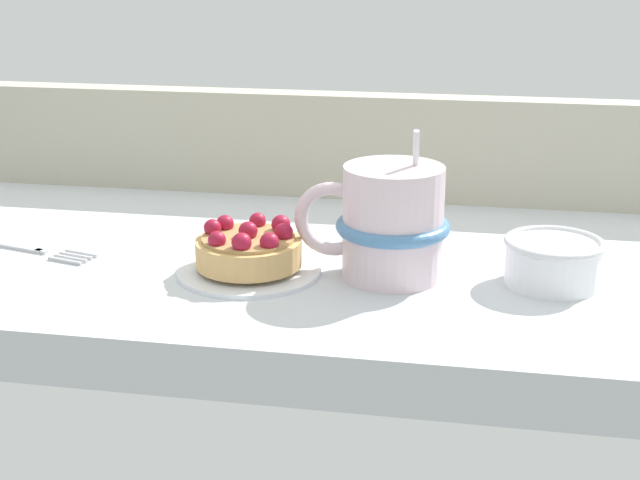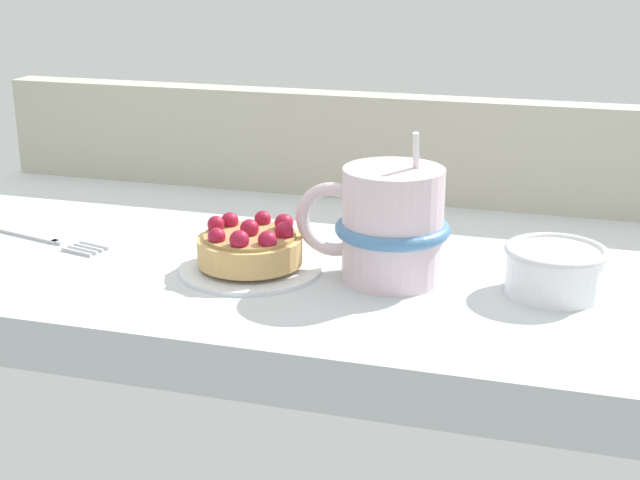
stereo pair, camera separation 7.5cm
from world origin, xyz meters
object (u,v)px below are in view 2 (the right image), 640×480
(raspberry_tart, at_px, (250,246))
(dessert_fork, at_px, (40,237))
(sugar_bowl, at_px, (555,269))
(coffee_mug, at_px, (389,225))
(dessert_plate, at_px, (250,267))

(raspberry_tart, relative_size, dessert_fork, 0.57)
(sugar_bowl, bearing_deg, coffee_mug, -177.65)
(dessert_plate, bearing_deg, dessert_fork, 174.36)
(dessert_fork, height_order, sugar_bowl, sugar_bowl)
(dessert_plate, bearing_deg, sugar_bowl, 4.58)
(dessert_plate, bearing_deg, coffee_mug, 7.12)
(raspberry_tart, xyz_separation_m, dessert_fork, (-0.21, 0.02, -0.02))
(coffee_mug, bearing_deg, raspberry_tart, -172.91)
(dessert_fork, bearing_deg, sugar_bowl, -0.19)
(dessert_plate, bearing_deg, raspberry_tart, 18.14)
(sugar_bowl, bearing_deg, raspberry_tart, -175.43)
(dessert_fork, relative_size, sugar_bowl, 1.91)
(dessert_plate, height_order, sugar_bowl, sugar_bowl)
(raspberry_tart, relative_size, coffee_mug, 0.69)
(dessert_plate, relative_size, dessert_fork, 0.78)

